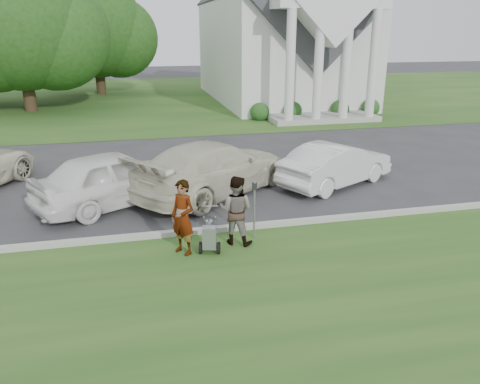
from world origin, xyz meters
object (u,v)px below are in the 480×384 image
object	(u,v)px
person_right	(236,211)
person_left	(183,218)
church	(281,15)
car_b	(115,178)
tree_left	(19,27)
tree_back	(96,33)
parking_meter_near	(254,203)
car_d	(336,164)
striping_cart	(210,238)
car_c	(214,168)

from	to	relation	value
person_right	person_left	bearing A→B (deg)	40.53
church	car_b	bearing A→B (deg)	-119.74
tree_left	tree_back	distance (m)	8.95
church	tree_left	world-z (taller)	church
person_left	tree_back	bearing A→B (deg)	145.69
church	person_right	bearing A→B (deg)	-109.96
parking_meter_near	car_d	xyz separation A→B (m)	(3.75, 3.54, -0.23)
striping_cart	church	bearing A→B (deg)	83.52
person_left	car_d	bearing A→B (deg)	85.26
striping_cart	parking_meter_near	distance (m)	1.46
car_b	car_d	size ratio (longest dim) A/B	1.11
parking_meter_near	car_b	world-z (taller)	car_b
tree_back	car_b	world-z (taller)	tree_back
tree_left	tree_back	size ratio (longest dim) A/B	1.11
church	person_left	size ratio (longest dim) A/B	13.58
person_right	parking_meter_near	distance (m)	0.55
church	car_c	bearing A→B (deg)	-113.14
car_c	car_d	size ratio (longest dim) A/B	1.33
church	car_b	world-z (taller)	church
car_c	person_left	bearing A→B (deg)	122.98
tree_left	car_d	bearing A→B (deg)	-55.26
person_left	person_right	world-z (taller)	person_left
tree_back	parking_meter_near	distance (m)	30.66
person_right	car_c	bearing A→B (deg)	-62.66
church	tree_left	xyz separation A→B (m)	(-17.01, -1.13, -0.83)
tree_back	person_left	distance (m)	30.86
striping_cart	car_b	bearing A→B (deg)	133.84
tree_left	striping_cart	size ratio (longest dim) A/B	10.34
church	person_left	distance (m)	26.01
car_b	car_c	world-z (taller)	car_c
tree_left	car_b	world-z (taller)	tree_left
car_b	car_d	bearing A→B (deg)	-117.36
parking_meter_near	car_c	size ratio (longest dim) A/B	0.26
church	parking_meter_near	distance (m)	24.96
person_left	car_c	bearing A→B (deg)	120.20
car_d	person_right	bearing A→B (deg)	103.83
tree_left	person_left	size ratio (longest dim) A/B	5.99
person_right	car_c	distance (m)	3.80
person_right	car_d	xyz separation A→B (m)	(4.26, 3.73, -0.14)
church	car_d	world-z (taller)	church
church	person_right	world-z (taller)	church
tree_back	car_d	bearing A→B (deg)	-71.60
church	person_right	distance (m)	25.32
car_d	car_b	bearing A→B (deg)	64.72
person_right	car_b	bearing A→B (deg)	-21.09
church	car_c	size ratio (longest dim) A/B	4.18
church	person_right	xyz separation A→B (m)	(-8.47, -23.31, -5.09)
car_b	car_d	world-z (taller)	car_b
tree_left	parking_meter_near	world-z (taller)	tree_left
striping_cart	car_b	xyz separation A→B (m)	(-2.15, 3.86, 0.44)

